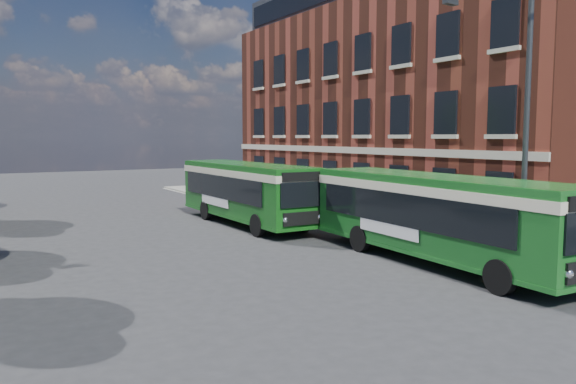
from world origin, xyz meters
TOP-DOWN VIEW (x-y plane):
  - ground at (0.00, 0.00)m, footprint 120.00×120.00m
  - pavement at (7.00, 8.00)m, footprint 6.00×48.00m
  - kerb_line at (3.95, 8.00)m, footprint 0.12×48.00m
  - brick_office at (14.00, 12.00)m, footprint 12.10×26.00m
  - street_lamp at (4.84, -2.00)m, footprint 2.96×2.38m
  - bus_front at (3.20, -0.10)m, footprint 3.04×11.50m
  - bus_rear at (1.41, 10.96)m, footprint 2.68×10.65m
  - pedestrian_a at (4.60, -2.55)m, footprint 0.82×0.77m
  - pedestrian_b at (5.28, -1.05)m, footprint 0.99×0.83m

SIDE VIEW (x-z plane):
  - ground at x=0.00m, z-range 0.00..0.00m
  - kerb_line at x=3.95m, z-range 0.00..0.01m
  - pavement at x=7.00m, z-range 0.00..0.15m
  - pedestrian_b at x=5.28m, z-range 0.15..1.94m
  - pedestrian_a at x=4.60m, z-range 0.15..2.03m
  - bus_rear at x=1.41m, z-range 0.32..3.34m
  - bus_front at x=3.20m, z-range 0.32..3.34m
  - street_lamp at x=4.84m, z-range 0.29..9.29m
  - brick_office at x=14.00m, z-range -0.13..14.07m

